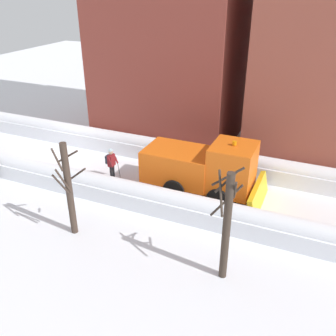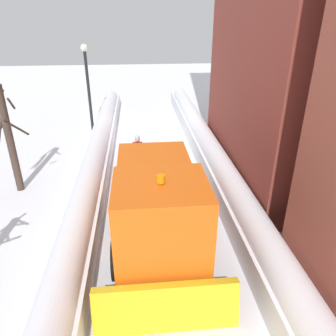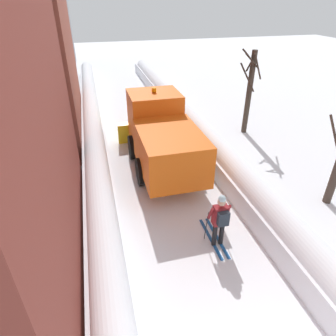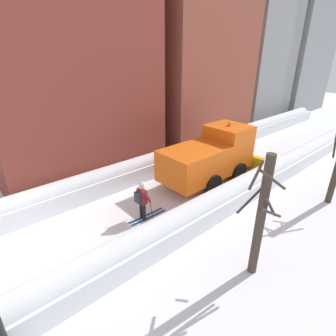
% 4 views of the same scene
% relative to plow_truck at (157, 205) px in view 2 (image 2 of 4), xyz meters
% --- Properties ---
extents(ground_plane, '(80.00, 80.00, 0.00)m').
position_rel_plow_truck_xyz_m(ground_plane, '(-0.22, 0.67, -1.48)').
color(ground_plane, white).
extents(snowbank_left, '(1.10, 36.00, 1.31)m').
position_rel_plow_truck_xyz_m(snowbank_left, '(-2.78, 0.67, -0.85)').
color(snowbank_left, white).
rests_on(snowbank_left, ground).
extents(snowbank_right, '(1.10, 36.00, 1.25)m').
position_rel_plow_truck_xyz_m(snowbank_right, '(2.34, 0.67, -0.89)').
color(snowbank_right, white).
rests_on(snowbank_right, ground).
extents(plow_truck, '(3.20, 5.98, 3.12)m').
position_rel_plow_truck_xyz_m(plow_truck, '(0.00, 0.00, 0.00)').
color(plow_truck, orange).
rests_on(plow_truck, ground).
extents(skier, '(0.62, 1.80, 1.81)m').
position_rel_plow_truck_xyz_m(skier, '(0.50, -5.01, -0.48)').
color(skier, black).
rests_on(skier, ground).
extents(traffic_light_pole, '(0.28, 0.42, 4.23)m').
position_rel_plow_truck_xyz_m(traffic_light_pole, '(-3.71, -4.22, 1.50)').
color(traffic_light_pole, black).
rests_on(traffic_light_pole, ground).
extents(street_lamp, '(0.40, 0.40, 4.93)m').
position_rel_plow_truck_xyz_m(street_lamp, '(3.12, -10.70, 1.67)').
color(street_lamp, black).
rests_on(street_lamp, ground).
extents(bare_tree_near, '(1.10, 1.34, 4.15)m').
position_rel_plow_truck_xyz_m(bare_tree_near, '(5.23, -4.03, 0.68)').
color(bare_tree_near, '#41332A').
rests_on(bare_tree_near, ground).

